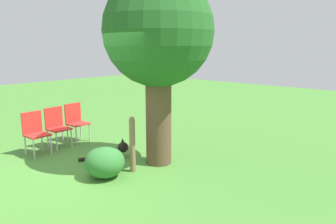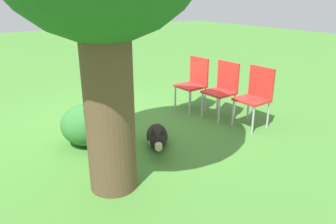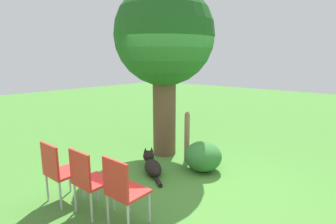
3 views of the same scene
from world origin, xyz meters
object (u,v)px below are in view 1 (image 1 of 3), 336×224
oak_tree (158,35)px  dog (109,152)px  red_chair_2 (76,120)px  fence_post (132,144)px  red_chair_0 (35,130)px  red_chair_1 (57,125)px

oak_tree → dog: size_ratio=3.77×
red_chair_2 → fence_post: bearing=-11.3°
oak_tree → dog: 2.56m
oak_tree → red_chair_0: 3.31m
red_chair_0 → fence_post: bearing=16.1°
oak_tree → fence_post: 2.06m
red_chair_2 → oak_tree: bearing=3.6°
oak_tree → red_chair_1: oak_tree is taller
oak_tree → fence_post: size_ratio=3.44×
dog → red_chair_0: bearing=154.5°
red_chair_1 → red_chair_2: (-0.12, 0.57, 0.00)m
fence_post → red_chair_1: size_ratio=1.13×
fence_post → red_chair_0: size_ratio=1.13×
dog → red_chair_0: size_ratio=1.03×
oak_tree → fence_post: (-0.05, -0.66, -1.95)m
red_chair_1 → red_chair_0: bearing=-79.6°
fence_post → red_chair_2: fence_post is taller
dog → fence_post: (0.87, -0.15, 0.38)m
oak_tree → red_chair_1: (-2.43, -0.78, -1.95)m
red_chair_2 → red_chair_1: bearing=-79.6°
oak_tree → dog: bearing=-151.5°
red_chair_1 → red_chair_2: same height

